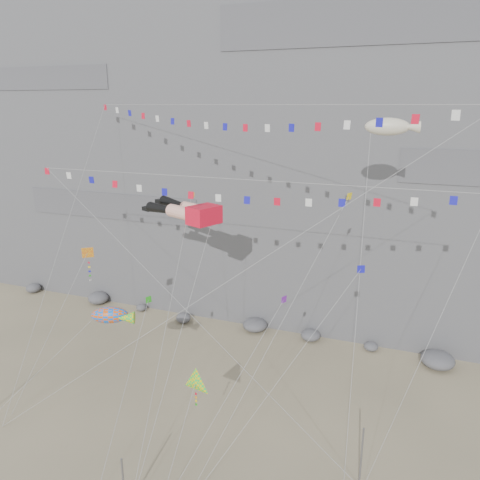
# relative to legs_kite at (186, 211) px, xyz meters

# --- Properties ---
(ground) EXTENTS (120.00, 120.00, 0.00)m
(ground) POSITION_rel_legs_kite_xyz_m (2.91, -7.57, -14.80)
(ground) COLOR tan
(ground) RESTS_ON ground
(cliff) EXTENTS (80.00, 28.00, 50.00)m
(cliff) POSITION_rel_legs_kite_xyz_m (2.91, 24.43, 10.20)
(cliff) COLOR slate
(cliff) RESTS_ON ground
(talus_boulders) EXTENTS (60.00, 3.00, 1.20)m
(talus_boulders) POSITION_rel_legs_kite_xyz_m (2.91, 9.43, -14.20)
(talus_boulders) COLOR slate
(talus_boulders) RESTS_ON ground
(anchor_pole_right) EXTENTS (0.12, 0.12, 4.32)m
(anchor_pole_right) POSITION_rel_legs_kite_xyz_m (15.91, -8.38, -12.65)
(anchor_pole_right) COLOR slate
(anchor_pole_right) RESTS_ON ground
(legs_kite) EXTENTS (8.46, 18.10, 20.66)m
(legs_kite) POSITION_rel_legs_kite_xyz_m (0.00, 0.00, 0.00)
(legs_kite) COLOR red
(legs_kite) RESTS_ON ground
(flag_banner_upper) EXTENTS (33.96, 20.07, 29.78)m
(flag_banner_upper) POSITION_rel_legs_kite_xyz_m (4.03, 0.75, 8.33)
(flag_banner_upper) COLOR red
(flag_banner_upper) RESTS_ON ground
(flag_banner_lower) EXTENTS (33.70, 6.49, 22.03)m
(flag_banner_lower) POSITION_rel_legs_kite_xyz_m (5.08, -2.41, 3.22)
(flag_banner_lower) COLOR red
(flag_banner_lower) RESTS_ON ground
(harlequin_kite) EXTENTS (5.14, 6.62, 13.84)m
(harlequin_kite) POSITION_rel_legs_kite_xyz_m (-6.12, -5.06, -2.82)
(harlequin_kite) COLOR red
(harlequin_kite) RESTS_ON ground
(fish_windsock) EXTENTS (9.66, 7.29, 12.17)m
(fish_windsock) POSITION_rel_legs_kite_xyz_m (-3.72, -6.10, -7.26)
(fish_windsock) COLOR #E8520B
(fish_windsock) RESTS_ON ground
(delta_kite) EXTENTS (2.27, 6.74, 8.12)m
(delta_kite) POSITION_rel_legs_kite_xyz_m (4.87, -8.85, -9.63)
(delta_kite) COLOR yellow
(delta_kite) RESTS_ON ground
(blimp_windsock) EXTENTS (4.22, 12.96, 24.72)m
(blimp_windsock) POSITION_rel_legs_kite_xyz_m (15.12, 2.36, 6.80)
(blimp_windsock) COLOR beige
(blimp_windsock) RESTS_ON ground
(small_kite_a) EXTENTS (4.21, 17.13, 23.04)m
(small_kite_a) POSITION_rel_legs_kite_xyz_m (-0.40, 1.71, 0.44)
(small_kite_a) COLOR orange
(small_kite_a) RESTS_ON ground
(small_kite_b) EXTENTS (4.99, 10.79, 14.89)m
(small_kite_b) POSITION_rel_legs_kite_xyz_m (9.45, -4.13, -5.00)
(small_kite_b) COLOR #711BA2
(small_kite_b) RESTS_ON ground
(small_kite_c) EXTENTS (2.49, 10.71, 13.51)m
(small_kite_c) POSITION_rel_legs_kite_xyz_m (-0.85, -5.11, -6.16)
(small_kite_c) COLOR #22A219
(small_kite_c) RESTS_ON ground
(small_kite_d) EXTENTS (7.36, 14.62, 22.78)m
(small_kite_d) POSITION_rel_legs_kite_xyz_m (12.83, 0.49, 1.57)
(small_kite_d) COLOR yellow
(small_kite_d) RESTS_ON ground
(small_kite_e) EXTENTS (8.69, 9.83, 17.60)m
(small_kite_e) POSITION_rel_legs_kite_xyz_m (14.42, -3.54, -2.34)
(small_kite_e) COLOR #1614B0
(small_kite_e) RESTS_ON ground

